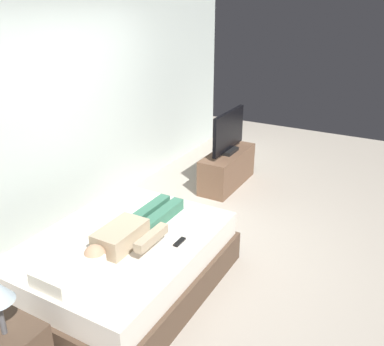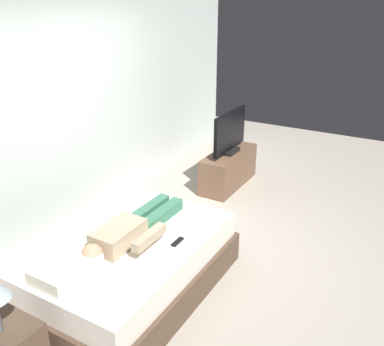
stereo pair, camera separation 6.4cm
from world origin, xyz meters
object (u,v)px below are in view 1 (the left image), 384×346
pillow (69,270)px  remote (179,242)px  tv (228,133)px  person (131,231)px  bed (124,263)px  tv_stand (227,169)px

pillow → remote: pillow is taller
pillow → tv: size_ratio=0.55×
pillow → person: (0.67, -0.09, 0.02)m
bed → pillow: (-0.64, 0.00, 0.34)m
pillow → tv_stand: bearing=2.5°
bed → pillow: 0.73m
remote → tv: bearing=14.9°
pillow → person: size_ratio=0.38×
pillow → tv: bearing=2.5°
person → tv_stand: person is taller
bed → tv_stand: (2.57, 0.14, -0.01)m
bed → pillow: size_ratio=4.02×
bed → tv: 2.62m
tv_stand → person: bearing=-174.8°
person → tv: (2.54, 0.23, 0.16)m
remote → tv_stand: remote is taller
bed → person: (0.03, -0.09, 0.36)m
bed → person: bearing=-72.1°
person → remote: person is taller
bed → tv_stand: 2.57m
pillow → tv: 3.22m
tv_stand → tv: size_ratio=1.25×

